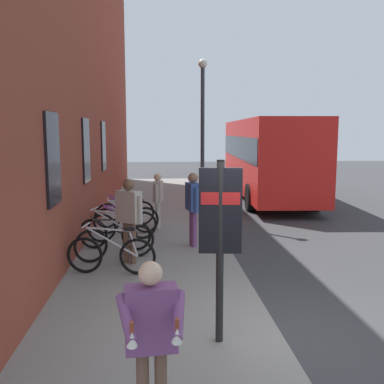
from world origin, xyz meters
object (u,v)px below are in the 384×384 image
(bicycle_under_window, at_px, (111,254))
(bicycle_nearest_sign, at_px, (116,242))
(bicycle_beside_lamp, at_px, (127,219))
(bicycle_by_door, at_px, (115,233))
(transit_info_sign, at_px, (220,222))
(pedestrian_near_bus, at_px, (158,195))
(bicycle_leaning_wall, at_px, (123,225))
(street_lamp, at_px, (203,125))
(pedestrian_by_facade, at_px, (129,212))
(tourist_with_hotdogs, at_px, (151,329))
(bicycle_mid_rack, at_px, (125,213))
(city_bus, at_px, (266,154))
(pedestrian_crossing_street, at_px, (193,202))

(bicycle_under_window, xyz_separation_m, bicycle_nearest_sign, (0.97, 0.01, 0.00))
(bicycle_beside_lamp, bearing_deg, bicycle_by_door, 174.46)
(transit_info_sign, bearing_deg, pedestrian_near_bus, 6.71)
(bicycle_leaning_wall, distance_m, street_lamp, 4.31)
(transit_info_sign, distance_m, pedestrian_by_facade, 3.88)
(bicycle_nearest_sign, distance_m, street_lamp, 5.50)
(tourist_with_hotdogs, bearing_deg, bicycle_mid_rack, 5.79)
(bicycle_under_window, relative_size, bicycle_nearest_sign, 1.04)
(bicycle_under_window, xyz_separation_m, city_bus, (10.45, -5.59, 1.41))
(bicycle_leaning_wall, height_order, pedestrian_near_bus, pedestrian_near_bus)
(pedestrian_near_bus, distance_m, tourist_with_hotdogs, 8.63)
(bicycle_nearest_sign, distance_m, tourist_with_hotdogs, 5.69)
(bicycle_under_window, height_order, bicycle_by_door, same)
(bicycle_leaning_wall, xyz_separation_m, bicycle_beside_lamp, (0.78, -0.03, 0.00))
(street_lamp, bearing_deg, pedestrian_near_bus, 132.02)
(bicycle_by_door, height_order, pedestrian_near_bus, pedestrian_near_bus)
(pedestrian_crossing_street, distance_m, street_lamp, 3.80)
(bicycle_by_door, height_order, bicycle_mid_rack, same)
(city_bus, xyz_separation_m, street_lamp, (-5.19, 3.30, 1.14))
(bicycle_mid_rack, xyz_separation_m, street_lamp, (0.94, -2.35, 2.55))
(transit_info_sign, distance_m, tourist_with_hotdogs, 2.02)
(bicycle_leaning_wall, bearing_deg, transit_info_sign, -162.98)
(bicycle_nearest_sign, bearing_deg, bicycle_beside_lamp, -1.31)
(bicycle_by_door, xyz_separation_m, pedestrian_by_facade, (-1.11, -0.42, 0.70))
(bicycle_leaning_wall, relative_size, pedestrian_crossing_street, 0.97)
(bicycle_nearest_sign, distance_m, bicycle_by_door, 0.84)
(bicycle_by_door, bearing_deg, bicycle_under_window, -176.45)
(bicycle_leaning_wall, bearing_deg, bicycle_beside_lamp, -2.02)
(pedestrian_crossing_street, relative_size, tourist_with_hotdogs, 1.10)
(bicycle_leaning_wall, xyz_separation_m, pedestrian_near_bus, (1.37, -0.88, 0.58))
(city_bus, bearing_deg, bicycle_by_door, 146.61)
(bicycle_leaning_wall, relative_size, pedestrian_near_bus, 1.09)
(bicycle_under_window, height_order, pedestrian_by_facade, pedestrian_by_facade)
(bicycle_mid_rack, bearing_deg, transit_info_sign, -166.26)
(bicycle_leaning_wall, relative_size, transit_info_sign, 0.72)
(bicycle_nearest_sign, relative_size, city_bus, 0.16)
(bicycle_leaning_wall, height_order, bicycle_beside_lamp, same)
(city_bus, bearing_deg, pedestrian_near_bus, 143.93)
(bicycle_nearest_sign, bearing_deg, city_bus, -30.57)
(bicycle_by_door, distance_m, bicycle_leaning_wall, 0.85)
(bicycle_leaning_wall, relative_size, street_lamp, 0.35)
(bicycle_leaning_wall, distance_m, pedestrian_crossing_street, 1.97)
(bicycle_under_window, xyz_separation_m, pedestrian_near_bus, (4.01, -0.90, 0.58))
(bicycle_under_window, xyz_separation_m, bicycle_mid_rack, (4.32, 0.05, 0.00))
(city_bus, bearing_deg, transit_info_sign, 163.78)
(bicycle_beside_lamp, bearing_deg, street_lamp, -50.63)
(bicycle_under_window, relative_size, pedestrian_near_bus, 1.11)
(bicycle_nearest_sign, relative_size, bicycle_beside_lamp, 0.95)
(street_lamp, bearing_deg, bicycle_by_door, 145.26)
(bicycle_beside_lamp, bearing_deg, pedestrian_near_bus, -55.44)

